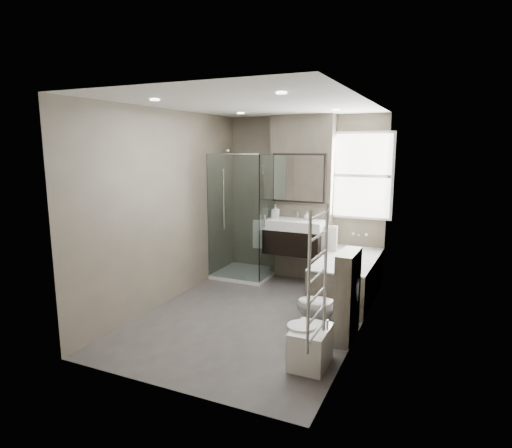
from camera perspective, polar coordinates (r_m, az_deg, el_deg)
The scene contains 15 objects.
room at distance 5.25m, azimuth 0.04°, elevation 1.39°, with size 2.70×3.90×2.70m.
vanity_pier at distance 6.90m, azimuth 6.13°, elevation 3.47°, with size 1.00×0.25×2.60m, color #635C4E.
vanity at distance 6.66m, azimuth 5.09°, elevation -1.63°, with size 0.95×0.47×0.66m.
mirror_cabinet at distance 6.71m, azimuth 5.74°, elevation 6.12°, with size 0.86×0.08×0.76m.
towel_left at distance 6.85m, azimuth 0.60°, elevation -1.44°, with size 0.24×0.06×0.44m, color white.
towel_right at distance 6.49m, azimuth 9.70°, elevation -2.25°, with size 0.24×0.06×0.44m, color white.
shower_enclosure at distance 6.92m, azimuth -1.04°, elevation -3.24°, with size 0.90×0.90×2.00m.
bathtub at distance 6.22m, azimuth 12.14°, elevation -6.74°, with size 0.75×1.60×0.57m.
window at distance 6.74m, azimuth 13.79°, elevation 6.28°, with size 0.98×0.06×1.33m.
toilet at distance 4.94m, azimuth 9.19°, elevation -10.92°, with size 0.38×0.66×0.68m, color white.
cistern_box at distance 4.85m, azimuth 12.09°, elevation -9.37°, with size 0.19×0.55×1.00m.
bidet at distance 4.37m, azimuth 7.21°, elevation -15.79°, with size 0.41×0.47×0.50m.
towel_radiator at distance 3.40m, azimuth 8.22°, elevation -6.82°, with size 0.03×0.49×1.10m.
soap_bottle_a at distance 6.73m, azimuth 2.61°, elevation 1.69°, with size 0.10×0.10×0.22m, color white.
soap_bottle_b at distance 6.63m, azimuth 6.87°, elevation 1.11°, with size 0.10×0.10×0.13m, color white.
Camera 1 is at (2.14, -4.73, 2.12)m, focal length 30.00 mm.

